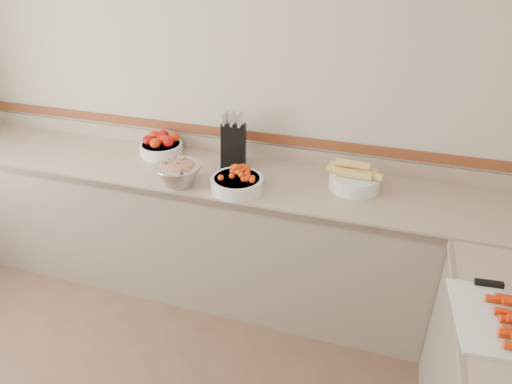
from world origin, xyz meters
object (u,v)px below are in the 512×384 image
(rhubarb_bowl, at_px, (179,172))
(corn_bowl, at_px, (354,178))
(knife_block, at_px, (234,144))
(tomato_bowl, at_px, (161,146))
(cherry_tomato_bowl, at_px, (237,181))

(rhubarb_bowl, bearing_deg, corn_bowl, 15.17)
(corn_bowl, height_order, rhubarb_bowl, corn_bowl)
(corn_bowl, xyz_separation_m, rhubarb_bowl, (-1.01, -0.27, 0.02))
(knife_block, xyz_separation_m, tomato_bowl, (-0.54, 0.02, -0.09))
(knife_block, bearing_deg, rhubarb_bowl, -123.30)
(tomato_bowl, height_order, rhubarb_bowl, rhubarb_bowl)
(knife_block, height_order, cherry_tomato_bowl, knife_block)
(corn_bowl, bearing_deg, rhubarb_bowl, -164.83)
(corn_bowl, relative_size, rhubarb_bowl, 1.20)
(knife_block, relative_size, tomato_bowl, 1.27)
(tomato_bowl, relative_size, rhubarb_bowl, 1.05)
(knife_block, distance_m, rhubarb_bowl, 0.42)
(cherry_tomato_bowl, xyz_separation_m, rhubarb_bowl, (-0.36, -0.04, 0.02))
(cherry_tomato_bowl, height_order, corn_bowl, corn_bowl)
(tomato_bowl, bearing_deg, corn_bowl, -4.07)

